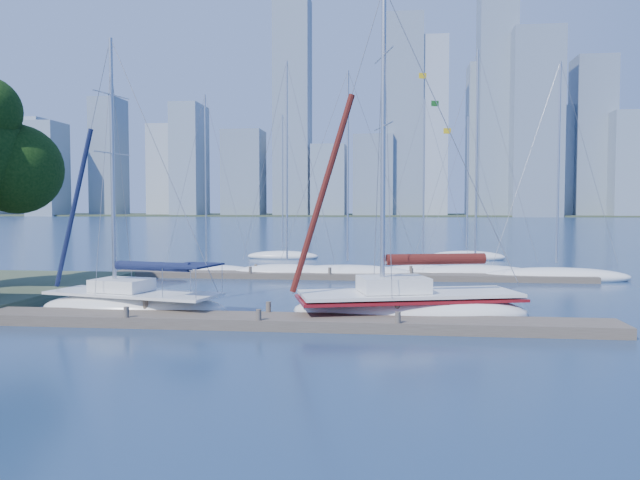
# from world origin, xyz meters

# --- Properties ---
(ground) EXTENTS (700.00, 700.00, 0.00)m
(ground) POSITION_xyz_m (0.00, 0.00, 0.00)
(ground) COLOR navy
(ground) RESTS_ON ground
(near_dock) EXTENTS (26.00, 2.00, 0.40)m
(near_dock) POSITION_xyz_m (0.00, 0.00, 0.20)
(near_dock) COLOR #4B4237
(near_dock) RESTS_ON ground
(far_dock) EXTENTS (30.00, 1.80, 0.36)m
(far_dock) POSITION_xyz_m (2.00, 16.00, 0.18)
(far_dock) COLOR #4B4237
(far_dock) RESTS_ON ground
(far_shore) EXTENTS (800.00, 100.00, 1.50)m
(far_shore) POSITION_xyz_m (0.00, 320.00, 0.00)
(far_shore) COLOR #38472D
(far_shore) RESTS_ON ground
(sailboat_navy) EXTENTS (8.37, 4.34, 12.07)m
(sailboat_navy) POSITION_xyz_m (-5.97, 2.01, 0.95)
(sailboat_navy) COLOR white
(sailboat_navy) RESTS_ON ground
(sailboat_maroon) EXTENTS (9.83, 5.42, 13.68)m
(sailboat_maroon) POSITION_xyz_m (5.45, 2.15, 0.99)
(sailboat_maroon) COLOR white
(sailboat_maroon) RESTS_ON ground
(bg_boat_0) EXTENTS (7.24, 4.49, 12.24)m
(bg_boat_0) POSITION_xyz_m (-7.57, 17.67, 0.23)
(bg_boat_0) COLOR white
(bg_boat_0) RESTS_ON ground
(bg_boat_1) EXTENTS (7.46, 4.96, 14.21)m
(bg_boat_1) POSITION_xyz_m (-1.97, 16.99, 0.29)
(bg_boat_1) COLOR white
(bg_boat_1) RESTS_ON ground
(bg_boat_2) EXTENTS (8.88, 2.55, 13.49)m
(bg_boat_2) POSITION_xyz_m (1.98, 16.92, 0.27)
(bg_boat_2) COLOR white
(bg_boat_2) RESTS_ON ground
(bg_boat_3) EXTENTS (6.48, 3.03, 11.89)m
(bg_boat_3) POSITION_xyz_m (6.87, 18.98, 0.23)
(bg_boat_3) COLOR white
(bg_boat_3) RESTS_ON ground
(bg_boat_4) EXTENTS (8.23, 3.05, 14.87)m
(bg_boat_4) POSITION_xyz_m (10.16, 18.17, 0.28)
(bg_boat_4) COLOR white
(bg_boat_4) RESTS_ON ground
(bg_boat_5) EXTENTS (9.14, 5.40, 13.66)m
(bg_boat_5) POSITION_xyz_m (14.87, 16.70, 0.27)
(bg_boat_5) COLOR white
(bg_boat_5) RESTS_ON ground
(bg_boat_6) EXTENTS (6.62, 3.65, 12.85)m
(bg_boat_6) POSITION_xyz_m (-4.71, 31.02, 0.25)
(bg_boat_6) COLOR white
(bg_boat_6) RESTS_ON ground
(bg_boat_7) EXTENTS (6.87, 3.36, 12.56)m
(bg_boat_7) POSITION_xyz_m (11.19, 31.60, 0.27)
(bg_boat_7) COLOR white
(bg_boat_7) RESTS_ON ground
(skyline) EXTENTS (502.71, 51.31, 118.45)m
(skyline) POSITION_xyz_m (24.06, 290.26, 37.79)
(skyline) COLOR gray
(skyline) RESTS_ON ground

